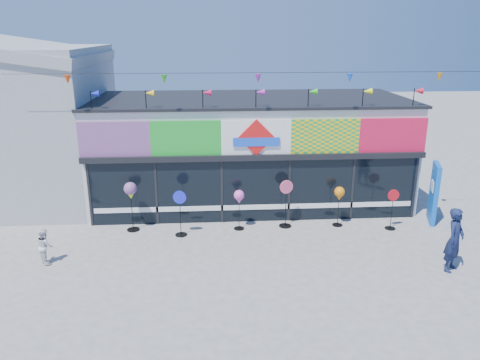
{
  "coord_description": "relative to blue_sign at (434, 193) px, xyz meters",
  "views": [
    {
      "loc": [
        -1.6,
        -12.22,
        6.57
      ],
      "look_at": [
        -0.65,
        2.0,
        2.02
      ],
      "focal_mm": 35.0,
      "sensor_mm": 36.0,
      "label": 1
    }
  ],
  "objects": [
    {
      "name": "blue_sign",
      "position": [
        0.0,
        0.0,
        0.0
      ],
      "size": [
        0.48,
        1.07,
        2.15
      ],
      "rotation": [
        0.0,
        0.0,
        -0.31
      ],
      "color": "blue",
      "rests_on": "ground"
    },
    {
      "name": "spinner_1",
      "position": [
        -8.95,
        -0.63,
        -0.24
      ],
      "size": [
        0.44,
        0.4,
        1.58
      ],
      "color": "black",
      "rests_on": "ground"
    },
    {
      "name": "spinner_5",
      "position": [
        -1.71,
        -0.57,
        -0.32
      ],
      "size": [
        0.41,
        0.37,
        1.44
      ],
      "color": "black",
      "rests_on": "ground"
    },
    {
      "name": "kite_shop",
      "position": [
        -6.33,
        2.97,
        0.97
      ],
      "size": [
        16.0,
        5.7,
        5.31
      ],
      "color": "silver",
      "rests_on": "ground"
    },
    {
      "name": "spinner_4",
      "position": [
        -3.47,
        -0.16,
        0.07
      ],
      "size": [
        0.36,
        0.36,
        1.44
      ],
      "color": "black",
      "rests_on": "ground"
    },
    {
      "name": "spinner_0",
      "position": [
        -10.63,
        -0.09,
        0.31
      ],
      "size": [
        0.44,
        0.44,
        1.74
      ],
      "color": "black",
      "rests_on": "ground"
    },
    {
      "name": "spinner_3",
      "position": [
        -5.33,
        -0.12,
        -0.18
      ],
      "size": [
        0.47,
        0.43,
        1.7
      ],
      "color": "black",
      "rests_on": "ground"
    },
    {
      "name": "neighbour_building",
      "position": [
        -16.33,
        4.03,
        2.12
      ],
      "size": [
        8.18,
        7.2,
        6.87
      ],
      "color": "#9EA0A3",
      "rests_on": "ground"
    },
    {
      "name": "spinner_2",
      "position": [
        -6.97,
        -0.23,
        0.06
      ],
      "size": [
        0.36,
        0.36,
        1.42
      ],
      "color": "black",
      "rests_on": "ground"
    },
    {
      "name": "adult_man",
      "position": [
        -1.07,
        -3.56,
        -0.14
      ],
      "size": [
        0.81,
        0.79,
        1.88
      ],
      "primitive_type": "imported",
      "rotation": [
        0.0,
        0.0,
        0.73
      ],
      "color": "#141C3E",
      "rests_on": "ground"
    },
    {
      "name": "ground",
      "position": [
        -6.33,
        -2.97,
        -1.08
      ],
      "size": [
        80.0,
        80.0,
        0.0
      ],
      "primitive_type": "plane",
      "color": "slate",
      "rests_on": "ground"
    },
    {
      "name": "child",
      "position": [
        -12.83,
        -2.33,
        -0.54
      ],
      "size": [
        0.55,
        0.6,
        1.08
      ],
      "primitive_type": "imported",
      "rotation": [
        0.0,
        0.0,
        2.18
      ],
      "color": "silver",
      "rests_on": "ground"
    }
  ]
}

